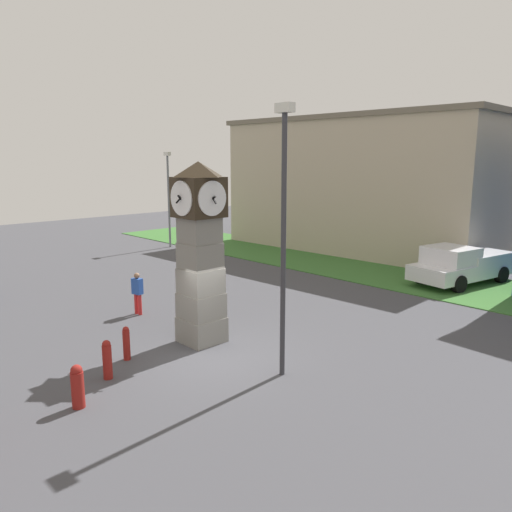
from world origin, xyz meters
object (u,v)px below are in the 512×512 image
at_px(bollard_far_row, 126,343).
at_px(bollard_mid_row, 107,359).
at_px(clock_tower, 200,251).
at_px(street_lamp_near_road, 169,193).
at_px(street_lamp_far_side, 284,226).
at_px(bollard_near_tower, 78,386).
at_px(pedestrian_near_bench, 137,291).
at_px(pickup_truck, 462,264).

bearing_deg(bollard_far_row, bollard_mid_row, -51.83).
bearing_deg(clock_tower, bollard_mid_row, -82.36).
distance_m(street_lamp_near_road, street_lamp_far_side, 21.31).
xyz_separation_m(bollard_near_tower, bollard_mid_row, (-0.99, 1.27, 0.01)).
bearing_deg(bollard_far_row, clock_tower, 82.49).
bearing_deg(pedestrian_near_bench, bollard_far_row, -34.97).
bearing_deg(pickup_truck, pedestrian_near_bench, -115.10).
xyz_separation_m(street_lamp_near_road, street_lamp_far_side, (19.14, -9.34, 0.47)).
height_order(pickup_truck, street_lamp_near_road, street_lamp_near_road).
xyz_separation_m(bollard_near_tower, bollard_far_row, (-1.79, 2.30, -0.03)).
height_order(bollard_mid_row, street_lamp_near_road, street_lamp_near_road).
bearing_deg(pedestrian_near_bench, street_lamp_near_road, 141.18).
distance_m(bollard_far_row, street_lamp_near_road, 19.62).
bearing_deg(bollard_near_tower, bollard_mid_row, 127.75).
distance_m(clock_tower, bollard_mid_row, 4.34).
distance_m(bollard_near_tower, bollard_far_row, 2.92).
height_order(bollard_near_tower, pickup_truck, pickup_truck).
distance_m(bollard_mid_row, pickup_truck, 17.31).
bearing_deg(street_lamp_far_side, street_lamp_near_road, 153.98).
relative_size(bollard_far_row, pickup_truck, 0.18).
bearing_deg(street_lamp_near_road, bollard_near_tower, -39.78).
bearing_deg(street_lamp_far_side, bollard_mid_row, -130.41).
relative_size(pedestrian_near_bench, street_lamp_far_side, 0.23).
bearing_deg(bollard_far_row, street_lamp_near_road, 142.06).
bearing_deg(pickup_truck, street_lamp_far_side, -85.32).
bearing_deg(bollard_near_tower, street_lamp_far_side, 66.92).
relative_size(clock_tower, bollard_near_tower, 5.35).
height_order(bollard_near_tower, bollard_far_row, bollard_near_tower).
xyz_separation_m(bollard_far_row, pickup_truck, (2.75, 16.17, 0.42)).
bearing_deg(bollard_far_row, pickup_truck, 80.34).
distance_m(bollard_near_tower, street_lamp_far_side, 6.38).
xyz_separation_m(clock_tower, bollard_near_tower, (1.46, -4.82, -2.46)).
bearing_deg(bollard_near_tower, street_lamp_near_road, 140.22).
relative_size(street_lamp_near_road, street_lamp_far_side, 0.87).
relative_size(bollard_near_tower, bollard_far_row, 1.05).
bearing_deg(clock_tower, pedestrian_near_bench, 179.73).
distance_m(clock_tower, street_lamp_near_road, 18.22).
bearing_deg(pickup_truck, street_lamp_near_road, -166.71).
xyz_separation_m(clock_tower, pedestrian_near_bench, (-3.96, 0.02, -2.08)).
distance_m(pedestrian_near_bench, street_lamp_far_side, 8.15).
bearing_deg(bollard_mid_row, bollard_far_row, 128.17).
bearing_deg(bollard_mid_row, pickup_truck, 83.55).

